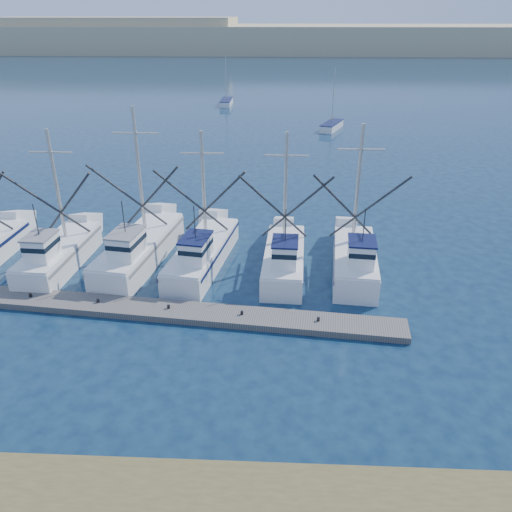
{
  "coord_description": "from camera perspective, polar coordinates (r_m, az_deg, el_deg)",
  "views": [
    {
      "loc": [
        -0.86,
        -16.44,
        14.65
      ],
      "look_at": [
        -1.96,
        8.0,
        2.68
      ],
      "focal_mm": 35.0,
      "sensor_mm": 36.0,
      "label": 1
    }
  ],
  "objects": [
    {
      "name": "trawler_fleet",
      "position": [
        31.82,
        -10.41,
        0.16
      ],
      "size": [
        26.86,
        9.86,
        9.63
      ],
      "color": "white",
      "rests_on": "ground"
    },
    {
      "name": "sailboat_far",
      "position": [
        91.62,
        -3.4,
        17.14
      ],
      "size": [
        1.77,
        6.18,
        8.1
      ],
      "rotation": [
        0.0,
        0.0,
        -0.01
      ],
      "color": "white",
      "rests_on": "ground"
    },
    {
      "name": "ground",
      "position": [
        22.04,
        4.32,
        -15.69
      ],
      "size": [
        500.0,
        500.0,
        0.0
      ],
      "primitive_type": "plane",
      "color": "#0C1E38",
      "rests_on": "ground"
    },
    {
      "name": "floating_dock",
      "position": [
        27.73,
        -11.9,
        -6.02
      ],
      "size": [
        27.16,
        4.67,
        0.36
      ],
      "primitive_type": "cube",
      "rotation": [
        0.0,
        0.0,
        -0.11
      ],
      "color": "#67625C",
      "rests_on": "ground"
    },
    {
      "name": "sailboat_near",
      "position": [
        72.26,
        8.64,
        14.49
      ],
      "size": [
        3.73,
        6.04,
        8.1
      ],
      "rotation": [
        0.0,
        0.0,
        -0.37
      ],
      "color": "white",
      "rests_on": "ground"
    },
    {
      "name": "dune_ridge",
      "position": [
        226.65,
        3.06,
        23.59
      ],
      "size": [
        360.0,
        60.0,
        10.0
      ],
      "primitive_type": "cube",
      "color": "tan",
      "rests_on": "ground"
    }
  ]
}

